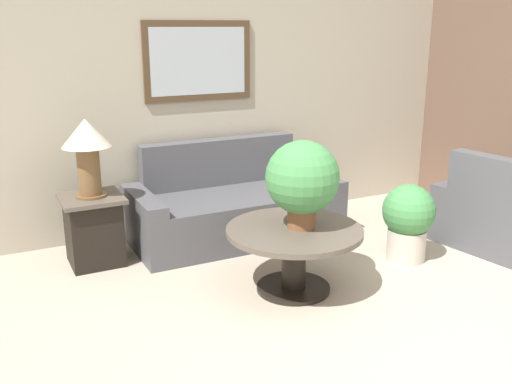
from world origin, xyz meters
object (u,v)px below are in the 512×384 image
(armchair, at_px, (510,218))
(coffee_table, at_px, (294,246))
(potted_plant_on_table, at_px, (302,179))
(side_table, at_px, (94,229))
(table_lamp, at_px, (87,145))
(couch_main, at_px, (233,208))
(potted_plant_floor, at_px, (408,219))

(armchair, relative_size, coffee_table, 1.23)
(armchair, distance_m, potted_plant_on_table, 2.20)
(coffee_table, xyz_separation_m, potted_plant_on_table, (0.06, -0.00, 0.51))
(side_table, bearing_deg, potted_plant_on_table, -42.89)
(table_lamp, bearing_deg, couch_main, 2.57)
(couch_main, height_order, potted_plant_floor, couch_main)
(side_table, distance_m, potted_plant_floor, 2.66)
(armchair, distance_m, side_table, 3.66)
(couch_main, bearing_deg, potted_plant_floor, -47.42)
(potted_plant_on_table, bearing_deg, table_lamp, 137.11)
(armchair, distance_m, table_lamp, 3.74)
(table_lamp, distance_m, potted_plant_on_table, 1.78)
(couch_main, relative_size, side_table, 3.27)
(coffee_table, distance_m, table_lamp, 1.85)
(coffee_table, bearing_deg, side_table, 135.85)
(coffee_table, bearing_deg, table_lamp, 135.85)
(couch_main, distance_m, table_lamp, 1.51)
(couch_main, xyz_separation_m, side_table, (-1.31, -0.06, 0.02))
(armchair, height_order, side_table, armchair)
(coffee_table, distance_m, potted_plant_floor, 1.17)
(side_table, relative_size, potted_plant_on_table, 0.90)
(couch_main, height_order, side_table, couch_main)
(coffee_table, distance_m, side_table, 1.73)
(couch_main, distance_m, potted_plant_on_table, 1.39)
(side_table, bearing_deg, couch_main, 2.57)
(armchair, height_order, table_lamp, table_lamp)
(coffee_table, bearing_deg, potted_plant_on_table, -1.90)
(potted_plant_on_table, xyz_separation_m, potted_plant_floor, (1.11, 0.08, -0.50))
(potted_plant_floor, bearing_deg, armchair, -11.49)
(potted_plant_on_table, bearing_deg, coffee_table, 178.10)
(potted_plant_floor, bearing_deg, coffee_table, -176.35)
(couch_main, xyz_separation_m, table_lamp, (-1.31, -0.06, 0.74))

